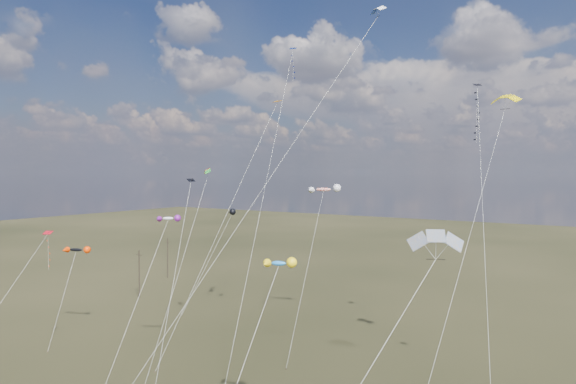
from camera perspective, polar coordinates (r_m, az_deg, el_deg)
The scene contains 16 objects.
utility_pole_near at distance 91.18m, azimuth -16.21°, elevation -8.67°, with size 1.40×0.20×8.00m.
utility_pole_far at distance 106.25m, azimuth -13.24°, elevation -7.10°, with size 1.40×0.20×8.00m.
diamond_black_high at distance 59.85m, azimuth 20.31°, elevation 6.96°, with size 5.95×16.70×30.93m.
diamond_navy_tall at distance 65.29m, azimuth 0.04°, elevation 11.74°, with size 5.33×20.13×37.15m.
diamond_black_mid at distance 58.21m, azimuth -11.68°, elevation -4.26°, with size 9.20×14.71×20.37m.
diamond_red_low at distance 63.01m, azimuth -25.51°, elevation -6.44°, with size 1.52×11.46×14.59m.
diamond_orange_center at distance 60.31m, azimuth -4.69°, elevation 2.36°, with size 5.97×15.55×29.94m.
parafoil_yellow at distance 53.33m, azimuth 22.96°, elevation 9.64°, with size 5.14×15.56×28.94m.
parafoil_blue_white at distance 54.53m, azimuth 9.61°, elevation 19.05°, with size 16.27×22.03×37.95m.
parafoil_striped at distance 29.37m, azimuth 16.08°, elevation -4.78°, with size 8.60×11.65×18.36m.
parafoil_tricolor at distance 65.08m, azimuth -8.98°, elevation 2.37°, with size 6.38×16.22×22.02m.
novelty_black_orange at distance 73.30m, azimuth -22.50°, elevation -5.97°, with size 5.90×7.82×11.43m.
novelty_orange_black at distance 80.15m, azimuth -6.25°, elevation -2.26°, with size 4.53×9.62×15.55m.
novelty_white_purple at distance 57.85m, azimuth -13.23°, elevation -2.97°, with size 2.88×11.31×16.43m.
novelty_redwhite_stripe at distance 69.87m, azimuth 3.95°, elevation 0.25°, with size 6.57×17.09×19.45m.
novelty_blue_yellow at distance 39.37m, azimuth -1.10°, elevation -8.05°, with size 2.92×13.25×14.66m.
Camera 1 is at (30.26, -28.01, 21.08)m, focal length 32.00 mm.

